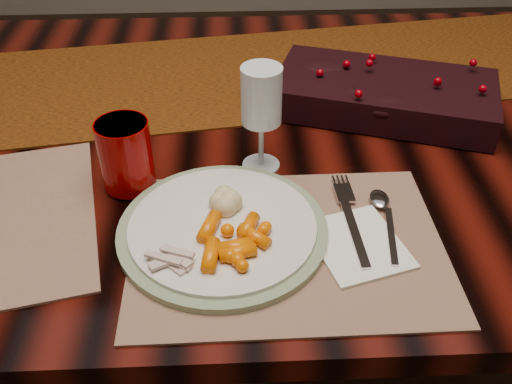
{
  "coord_description": "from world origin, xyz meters",
  "views": [
    {
      "loc": [
        -0.01,
        -0.87,
        1.29
      ],
      "look_at": [
        0.01,
        -0.26,
        0.8
      ],
      "focal_mm": 40.0,
      "sensor_mm": 36.0,
      "label": 1
    }
  ],
  "objects_px": {
    "baby_carrots": "(242,243)",
    "mashed_potatoes": "(229,193)",
    "dinner_plate": "(223,229)",
    "wine_glass": "(261,120)",
    "dining_table": "(245,269)",
    "centerpiece": "(385,89)",
    "turkey_shreds": "(167,257)",
    "placemat_main": "(287,245)",
    "red_cup": "(126,155)",
    "napkin": "(358,244)"
  },
  "relations": [
    {
      "from": "dinner_plate",
      "to": "turkey_shreds",
      "type": "bearing_deg",
      "value": -135.63
    },
    {
      "from": "mashed_potatoes",
      "to": "dining_table",
      "type": "bearing_deg",
      "value": 84.24
    },
    {
      "from": "mashed_potatoes",
      "to": "red_cup",
      "type": "relative_size",
      "value": 0.68
    },
    {
      "from": "dining_table",
      "to": "mashed_potatoes",
      "type": "height_order",
      "value": "mashed_potatoes"
    },
    {
      "from": "centerpiece",
      "to": "red_cup",
      "type": "height_order",
      "value": "red_cup"
    },
    {
      "from": "napkin",
      "to": "wine_glass",
      "type": "relative_size",
      "value": 0.76
    },
    {
      "from": "baby_carrots",
      "to": "wine_glass",
      "type": "xyz_separation_m",
      "value": [
        0.04,
        0.21,
        0.06
      ]
    },
    {
      "from": "turkey_shreds",
      "to": "placemat_main",
      "type": "bearing_deg",
      "value": 15.09
    },
    {
      "from": "centerpiece",
      "to": "baby_carrots",
      "type": "bearing_deg",
      "value": -125.51
    },
    {
      "from": "turkey_shreds",
      "to": "red_cup",
      "type": "distance_m",
      "value": 0.2
    },
    {
      "from": "dining_table",
      "to": "mashed_potatoes",
      "type": "relative_size",
      "value": 24.43
    },
    {
      "from": "dinner_plate",
      "to": "mashed_potatoes",
      "type": "bearing_deg",
      "value": 77.32
    },
    {
      "from": "dining_table",
      "to": "centerpiece",
      "type": "distance_m",
      "value": 0.49
    },
    {
      "from": "mashed_potatoes",
      "to": "dinner_plate",
      "type": "bearing_deg",
      "value": -102.68
    },
    {
      "from": "turkey_shreds",
      "to": "red_cup",
      "type": "height_order",
      "value": "red_cup"
    },
    {
      "from": "dinner_plate",
      "to": "turkey_shreds",
      "type": "distance_m",
      "value": 0.1
    },
    {
      "from": "wine_glass",
      "to": "dinner_plate",
      "type": "bearing_deg",
      "value": -110.8
    },
    {
      "from": "dining_table",
      "to": "napkin",
      "type": "relative_size",
      "value": 13.79
    },
    {
      "from": "baby_carrots",
      "to": "mashed_potatoes",
      "type": "bearing_deg",
      "value": 100.3
    },
    {
      "from": "dining_table",
      "to": "baby_carrots",
      "type": "relative_size",
      "value": 15.92
    },
    {
      "from": "dining_table",
      "to": "dinner_plate",
      "type": "height_order",
      "value": "dinner_plate"
    },
    {
      "from": "red_cup",
      "to": "wine_glass",
      "type": "relative_size",
      "value": 0.63
    },
    {
      "from": "wine_glass",
      "to": "turkey_shreds",
      "type": "bearing_deg",
      "value": -119.7
    },
    {
      "from": "placemat_main",
      "to": "red_cup",
      "type": "height_order",
      "value": "red_cup"
    },
    {
      "from": "dining_table",
      "to": "turkey_shreds",
      "type": "bearing_deg",
      "value": -106.12
    },
    {
      "from": "centerpiece",
      "to": "wine_glass",
      "type": "relative_size",
      "value": 2.26
    },
    {
      "from": "placemat_main",
      "to": "dinner_plate",
      "type": "relative_size",
      "value": 1.45
    },
    {
      "from": "mashed_potatoes",
      "to": "wine_glass",
      "type": "distance_m",
      "value": 0.14
    },
    {
      "from": "dining_table",
      "to": "centerpiece",
      "type": "height_order",
      "value": "centerpiece"
    },
    {
      "from": "wine_glass",
      "to": "baby_carrots",
      "type": "bearing_deg",
      "value": -99.62
    },
    {
      "from": "centerpiece",
      "to": "napkin",
      "type": "relative_size",
      "value": 2.97
    },
    {
      "from": "dining_table",
      "to": "placemat_main",
      "type": "relative_size",
      "value": 4.29
    },
    {
      "from": "dinner_plate",
      "to": "red_cup",
      "type": "distance_m",
      "value": 0.19
    },
    {
      "from": "red_cup",
      "to": "baby_carrots",
      "type": "bearing_deg",
      "value": -44.6
    },
    {
      "from": "dining_table",
      "to": "mashed_potatoes",
      "type": "xyz_separation_m",
      "value": [
        -0.03,
        -0.25,
        0.41
      ]
    },
    {
      "from": "placemat_main",
      "to": "dinner_plate",
      "type": "distance_m",
      "value": 0.09
    },
    {
      "from": "dining_table",
      "to": "turkey_shreds",
      "type": "relative_size",
      "value": 24.73
    },
    {
      "from": "turkey_shreds",
      "to": "dinner_plate",
      "type": "bearing_deg",
      "value": 44.37
    },
    {
      "from": "red_cup",
      "to": "dinner_plate",
      "type": "bearing_deg",
      "value": -39.8
    },
    {
      "from": "placemat_main",
      "to": "wine_glass",
      "type": "bearing_deg",
      "value": 97.38
    },
    {
      "from": "dining_table",
      "to": "mashed_potatoes",
      "type": "distance_m",
      "value": 0.48
    },
    {
      "from": "centerpiece",
      "to": "mashed_potatoes",
      "type": "height_order",
      "value": "centerpiece"
    },
    {
      "from": "dining_table",
      "to": "wine_glass",
      "type": "relative_size",
      "value": 10.48
    },
    {
      "from": "wine_glass",
      "to": "dining_table",
      "type": "bearing_deg",
      "value": 101.29
    },
    {
      "from": "placemat_main",
      "to": "napkin",
      "type": "height_order",
      "value": "napkin"
    },
    {
      "from": "baby_carrots",
      "to": "mashed_potatoes",
      "type": "height_order",
      "value": "mashed_potatoes"
    },
    {
      "from": "placemat_main",
      "to": "napkin",
      "type": "distance_m",
      "value": 0.09
    },
    {
      "from": "turkey_shreds",
      "to": "wine_glass",
      "type": "bearing_deg",
      "value": 60.3
    },
    {
      "from": "dining_table",
      "to": "napkin",
      "type": "xyz_separation_m",
      "value": [
        0.15,
        -0.33,
        0.38
      ]
    },
    {
      "from": "dinner_plate",
      "to": "mashed_potatoes",
      "type": "relative_size",
      "value": 3.92
    }
  ]
}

